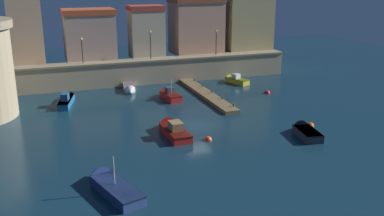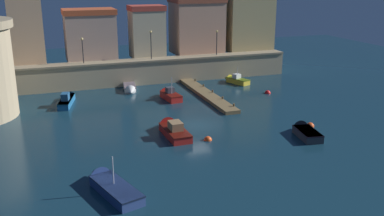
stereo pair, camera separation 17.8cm
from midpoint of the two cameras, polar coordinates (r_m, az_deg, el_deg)
name	(u,v)px [view 2 (the right image)]	position (r m, az deg, el deg)	size (l,w,h in m)	color
ground_plane	(197,125)	(43.55, 0.80, -2.27)	(107.10, 107.10, 0.00)	#112D3D
quay_wall	(150,71)	(60.57, -5.38, 4.83)	(40.08, 2.43, 3.34)	tan
old_town_backdrop	(172,26)	(64.21, -2.59, 10.62)	(37.42, 6.14, 9.33)	tan
pier_dock	(207,94)	(54.02, 2.00, 1.78)	(1.75, 15.83, 0.70)	brown
quay_lamp_0	(82,46)	(58.43, -13.96, 7.80)	(0.32, 0.32, 3.29)	black
quay_lamp_1	(151,40)	(59.90, -5.27, 8.74)	(0.32, 0.32, 3.82)	black
quay_lamp_2	(217,39)	(62.92, 3.32, 9.00)	(0.32, 0.32, 3.48)	black
moored_boat_0	(304,131)	(42.17, 14.51, -2.94)	(2.30, 4.54, 1.53)	#333338
moored_boat_1	(169,95)	(52.96, -2.92, 1.76)	(1.94, 4.71, 3.10)	red
moored_boat_2	(235,80)	(60.97, 5.68, 3.69)	(2.69, 4.46, 2.58)	gold
moored_boat_3	(109,184)	(31.45, -10.57, -9.70)	(3.47, 6.54, 3.17)	navy
moored_boat_4	(68,99)	(53.00, -15.77, 1.13)	(2.65, 6.57, 1.73)	#195689
moored_boat_5	(130,89)	(56.77, -7.97, 2.52)	(2.07, 4.83, 1.40)	silver
moored_boat_6	(172,129)	(41.27, -2.49, -2.71)	(1.92, 5.89, 1.95)	red
mooring_buoy_0	(208,140)	(39.78, 2.21, -4.19)	(0.73, 0.73, 0.73)	#EA4C19
mooring_buoy_1	(310,126)	(44.86, 15.21, -2.31)	(0.79, 0.79, 0.79)	#EA4C19
mooring_buoy_2	(268,93)	(56.11, 9.88, 1.90)	(0.76, 0.76, 0.76)	red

